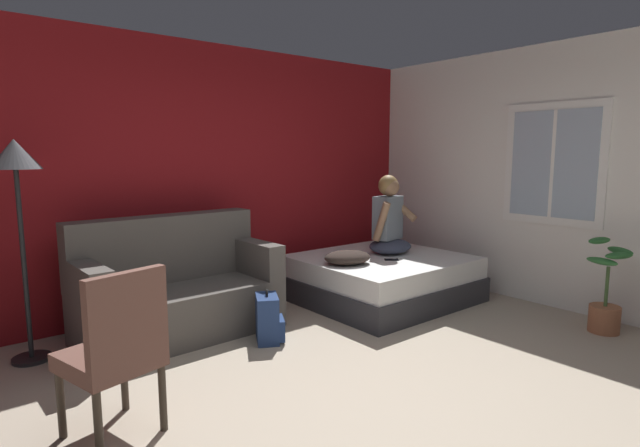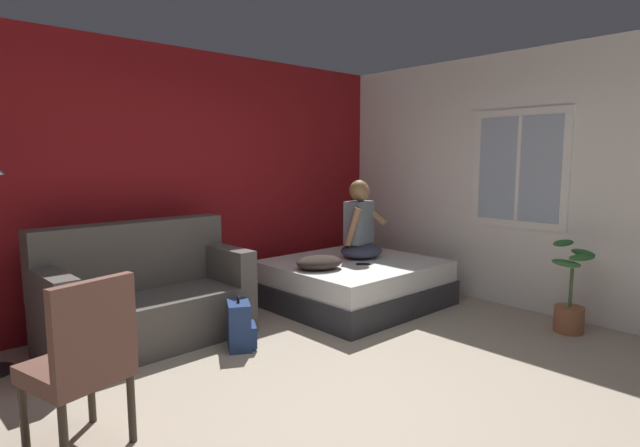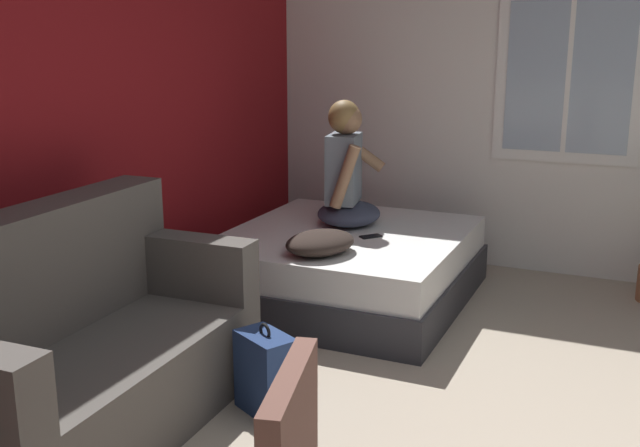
# 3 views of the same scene
# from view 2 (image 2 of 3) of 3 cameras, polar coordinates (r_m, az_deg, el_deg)

# --- Properties ---
(ground_plane) EXTENTS (40.00, 40.00, 0.00)m
(ground_plane) POSITION_cam_2_polar(r_m,az_deg,el_deg) (3.29, 1.85, -21.55)
(ground_plane) COLOR tan
(wall_back_accent) EXTENTS (11.11, 0.16, 2.70)m
(wall_back_accent) POSITION_cam_2_polar(r_m,az_deg,el_deg) (5.23, -19.77, 4.33)
(wall_back_accent) COLOR maroon
(wall_back_accent) RESTS_ON ground
(wall_side_with_window) EXTENTS (0.19, 6.76, 2.70)m
(wall_side_with_window) POSITION_cam_2_polar(r_m,az_deg,el_deg) (5.55, 25.79, 4.21)
(wall_side_with_window) COLOR silver
(wall_side_with_window) RESTS_ON ground
(bed) EXTENTS (1.72, 1.58, 0.48)m
(bed) POSITION_cam_2_polar(r_m,az_deg,el_deg) (5.53, 3.85, -6.77)
(bed) COLOR #2D2D33
(bed) RESTS_ON ground
(couch) EXTENTS (1.72, 0.87, 1.04)m
(couch) POSITION_cam_2_polar(r_m,az_deg,el_deg) (4.63, -19.32, -8.03)
(couch) COLOR #514C47
(couch) RESTS_ON ground
(side_chair) EXTENTS (0.56, 0.56, 0.98)m
(side_chair) POSITION_cam_2_polar(r_m,az_deg,el_deg) (3.05, -25.51, -13.76)
(side_chair) COLOR #382D23
(side_chair) RESTS_ON ground
(person_seated) EXTENTS (0.59, 0.53, 0.88)m
(person_seated) POSITION_cam_2_polar(r_m,az_deg,el_deg) (5.62, 4.64, -0.33)
(person_seated) COLOR #383D51
(person_seated) RESTS_ON bed
(backpack) EXTENTS (0.33, 0.35, 0.46)m
(backpack) POSITION_cam_2_polar(r_m,az_deg,el_deg) (4.35, -9.12, -11.47)
(backpack) COLOR navy
(backpack) RESTS_ON ground
(throw_pillow) EXTENTS (0.57, 0.50, 0.14)m
(throw_pillow) POSITION_cam_2_polar(r_m,az_deg,el_deg) (5.06, -0.08, -4.47)
(throw_pillow) COLOR #2D231E
(throw_pillow) RESTS_ON bed
(cell_phone) EXTENTS (0.15, 0.14, 0.01)m
(cell_phone) POSITION_cam_2_polar(r_m,az_deg,el_deg) (5.31, 4.93, -4.65)
(cell_phone) COLOR black
(cell_phone) RESTS_ON bed
(potted_plant) EXTENTS (0.39, 0.37, 0.85)m
(potted_plant) POSITION_cam_2_polar(r_m,az_deg,el_deg) (5.17, 26.68, -7.84)
(potted_plant) COLOR #995B3D
(potted_plant) RESTS_ON ground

